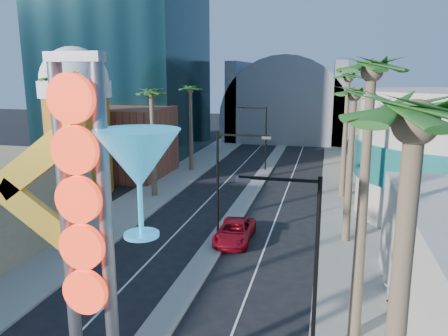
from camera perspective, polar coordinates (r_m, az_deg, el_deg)
sidewalk_west at (r=48.49m, az=-7.34°, el=-1.99°), size 5.00×100.00×0.15m
sidewalk_east at (r=45.50m, az=15.69°, el=-3.30°), size 5.00×100.00×0.15m
median at (r=48.92m, az=4.40°, el=-1.80°), size 1.60×84.00×0.15m
brick_filler_west at (r=52.99m, az=-12.90°, el=3.35°), size 10.00×10.00×8.00m
filler_east at (r=57.95m, az=22.00°, el=4.50°), size 10.00×20.00×10.00m
beer_mug at (r=46.09m, az=-18.66°, el=6.54°), size 7.00×7.00×14.50m
canopy at (r=81.58m, az=8.29°, el=6.77°), size 22.00×16.00×22.00m
neon_sign at (r=14.31m, az=-14.81°, el=-6.95°), size 6.53×2.60×12.55m
streetlight_0 at (r=30.51m, az=0.15°, el=-1.09°), size 3.79×0.25×8.00m
streetlight_1 at (r=53.94m, az=4.93°, el=4.71°), size 3.79×0.25×8.00m
streetlight_2 at (r=18.32m, az=10.52°, el=-10.70°), size 3.45×0.25×8.00m
palm_1 at (r=29.82m, az=-20.15°, el=9.42°), size 2.40×2.40×12.70m
palm_2 at (r=42.27m, az=-9.46°, el=8.78°), size 2.40×2.40×11.20m
palm_3 at (r=53.52m, az=-4.42°, el=9.60°), size 2.40×2.40×11.20m
palm_4 at (r=9.16m, az=23.38°, el=1.59°), size 2.40×2.40×12.20m
palm_5 at (r=18.97m, az=18.61°, el=9.67°), size 2.40×2.40×13.20m
palm_6 at (r=30.99m, az=16.60°, el=8.07°), size 2.40×2.40×11.70m
palm_7 at (r=42.93m, az=15.90°, el=10.33°), size 2.40×2.40×12.70m
red_pickup at (r=31.84m, az=1.42°, el=-8.30°), size 2.51×5.35×1.48m
pedestrian_b at (r=25.22m, az=21.10°, el=-14.28°), size 0.87×0.70×1.69m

